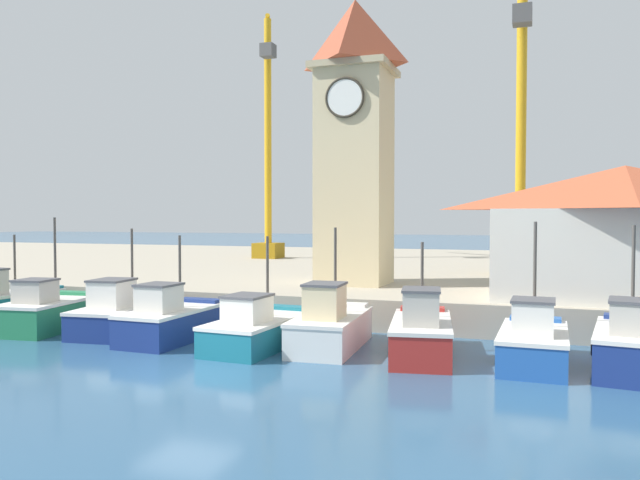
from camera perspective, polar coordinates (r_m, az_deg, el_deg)
The scene contains 15 objects.
ground_plane at distance 18.63m, azimuth -11.97°, elevation -11.84°, with size 300.00×300.00×0.00m, color #2D567A.
quay_wharf at distance 44.54m, azimuth 7.04°, elevation -2.90°, with size 120.00×40.00×1.27m, color #A89E89.
fishing_boat_far_left at distance 29.76m, azimuth -27.13°, elevation -5.23°, with size 2.55×5.13×3.73m.
fishing_boat_left_outer at distance 27.00m, azimuth -23.69°, elevation -6.02°, with size 2.59×4.34×4.48m.
fishing_boat_left_inner at distance 25.65m, azimuth -17.56°, elevation -6.45°, with size 2.66×5.21×4.03m.
fishing_boat_mid_left at distance 23.41m, azimuth -13.49°, elevation -7.15°, with size 2.21×4.49×3.81m.
fishing_boat_center at distance 21.72m, azimuth -5.65°, elevation -8.05°, with size 2.38×5.06×3.81m.
fishing_boat_mid_right at distance 21.43m, azimuth 0.95°, elevation -7.86°, with size 2.27×4.83×4.12m.
fishing_boat_right_inner at distance 20.46m, azimuth 9.25°, elevation -8.38°, with size 2.61×5.02×3.66m.
fishing_boat_right_outer at distance 20.08m, azimuth 18.93°, elevation -8.83°, with size 2.11×4.39×4.34m.
fishing_boat_far_right at distance 20.31m, azimuth 26.63°, elevation -8.62°, with size 2.51×4.69×4.24m.
clock_tower at distance 30.36m, azimuth 3.20°, elevation 9.65°, with size 3.68×3.68×15.19m.
warehouse_right at distance 26.63m, azimuth 26.07°, elevation 0.71°, with size 10.04×5.56×5.19m.
port_crane_near at distance 36.87m, azimuth 17.87°, elevation 6.97°, with size 2.00×9.04×17.06m.
port_crane_far at distance 49.78m, azimuth -4.78°, elevation 6.83°, with size 3.98×7.61×19.22m.
Camera 1 is at (9.42, -15.44, 4.45)m, focal length 35.00 mm.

